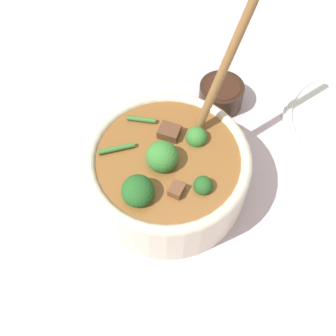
% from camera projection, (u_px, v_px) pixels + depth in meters
% --- Properties ---
extents(ground_plane, '(4.00, 4.00, 0.00)m').
position_uv_depth(ground_plane, '(168.00, 188.00, 0.65)').
color(ground_plane, silver).
extents(stew_bowl, '(0.28, 0.23, 0.28)m').
position_uv_depth(stew_bowl, '(168.00, 170.00, 0.60)').
color(stew_bowl, beige).
rests_on(stew_bowl, ground_plane).
extents(condiment_bowl, '(0.08, 0.08, 0.04)m').
position_uv_depth(condiment_bowl, '(221.00, 94.00, 0.72)').
color(condiment_bowl, black).
rests_on(condiment_bowl, ground_plane).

